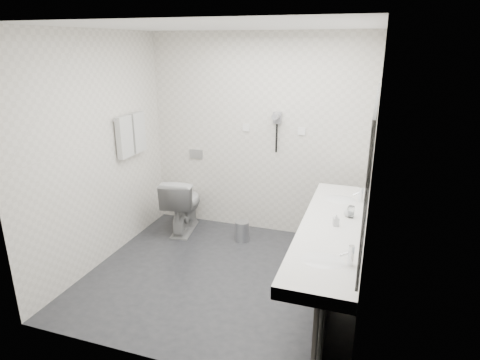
% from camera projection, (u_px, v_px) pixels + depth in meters
% --- Properties ---
extents(floor, '(2.80, 2.80, 0.00)m').
position_uv_depth(floor, '(222.00, 276.00, 4.39)').
color(floor, '#292A2F').
rests_on(floor, ground).
extents(ceiling, '(2.80, 2.80, 0.00)m').
position_uv_depth(ceiling, '(218.00, 26.00, 3.59)').
color(ceiling, white).
rests_on(ceiling, wall_back).
extents(wall_back, '(2.80, 0.00, 2.80)m').
position_uv_depth(wall_back, '(258.00, 136.00, 5.16)').
color(wall_back, white).
rests_on(wall_back, floor).
extents(wall_front, '(2.80, 0.00, 2.80)m').
position_uv_depth(wall_front, '(152.00, 214.00, 2.82)').
color(wall_front, white).
rests_on(wall_front, floor).
extents(wall_left, '(0.00, 2.60, 2.60)m').
position_uv_depth(wall_left, '(99.00, 152.00, 4.41)').
color(wall_left, white).
rests_on(wall_left, floor).
extents(wall_right, '(0.00, 2.60, 2.60)m').
position_uv_depth(wall_right, '(371.00, 178.00, 3.57)').
color(wall_right, white).
rests_on(wall_right, floor).
extents(vanity_counter, '(0.55, 2.20, 0.10)m').
position_uv_depth(vanity_counter, '(333.00, 230.00, 3.61)').
color(vanity_counter, white).
rests_on(vanity_counter, floor).
extents(vanity_panel, '(0.03, 2.15, 0.75)m').
position_uv_depth(vanity_panel, '(332.00, 273.00, 3.74)').
color(vanity_panel, gray).
rests_on(vanity_panel, floor).
extents(vanity_post_near, '(0.06, 0.06, 0.75)m').
position_uv_depth(vanity_post_near, '(318.00, 351.00, 2.80)').
color(vanity_post_near, silver).
rests_on(vanity_post_near, floor).
extents(vanity_post_far, '(0.06, 0.06, 0.75)m').
position_uv_depth(vanity_post_far, '(345.00, 227.00, 4.67)').
color(vanity_post_far, silver).
rests_on(vanity_post_far, floor).
extents(mirror, '(0.02, 2.20, 1.05)m').
position_uv_depth(mirror, '(371.00, 162.00, 3.33)').
color(mirror, '#B2BCC6').
rests_on(mirror, wall_right).
extents(basin_near, '(0.40, 0.31, 0.05)m').
position_uv_depth(basin_near, '(323.00, 262.00, 3.02)').
color(basin_near, white).
rests_on(basin_near, vanity_counter).
extents(basin_far, '(0.40, 0.31, 0.05)m').
position_uv_depth(basin_far, '(340.00, 201.00, 4.19)').
color(basin_far, white).
rests_on(basin_far, vanity_counter).
extents(faucet_near, '(0.04, 0.04, 0.15)m').
position_uv_depth(faucet_near, '(351.00, 255.00, 2.93)').
color(faucet_near, silver).
rests_on(faucet_near, vanity_counter).
extents(faucet_far, '(0.04, 0.04, 0.15)m').
position_uv_depth(faucet_far, '(361.00, 195.00, 4.10)').
color(faucet_far, silver).
rests_on(faucet_far, vanity_counter).
extents(soap_bottle_a, '(0.06, 0.06, 0.11)m').
position_uv_depth(soap_bottle_a, '(336.00, 220.00, 3.57)').
color(soap_bottle_a, beige).
rests_on(soap_bottle_a, vanity_counter).
extents(soap_bottle_b, '(0.10, 0.10, 0.10)m').
position_uv_depth(soap_bottle_b, '(348.00, 212.00, 3.76)').
color(soap_bottle_b, beige).
rests_on(soap_bottle_b, vanity_counter).
extents(glass_left, '(0.08, 0.08, 0.11)m').
position_uv_depth(glass_left, '(351.00, 212.00, 3.74)').
color(glass_left, silver).
rests_on(glass_left, vanity_counter).
extents(toilet, '(0.52, 0.79, 0.74)m').
position_uv_depth(toilet, '(183.00, 204.00, 5.36)').
color(toilet, white).
rests_on(toilet, floor).
extents(flush_plate, '(0.18, 0.02, 0.12)m').
position_uv_depth(flush_plate, '(196.00, 154.00, 5.50)').
color(flush_plate, '#B2B5BA').
rests_on(flush_plate, wall_back).
extents(pedal_bin, '(0.20, 0.20, 0.24)m').
position_uv_depth(pedal_bin, '(242.00, 232.00, 5.14)').
color(pedal_bin, '#B2B5BA').
rests_on(pedal_bin, floor).
extents(bin_lid, '(0.17, 0.17, 0.02)m').
position_uv_depth(bin_lid, '(242.00, 222.00, 5.10)').
color(bin_lid, '#B2B5BA').
rests_on(bin_lid, pedal_bin).
extents(towel_rail, '(0.02, 0.62, 0.02)m').
position_uv_depth(towel_rail, '(129.00, 116.00, 4.80)').
color(towel_rail, silver).
rests_on(towel_rail, wall_left).
extents(towel_near, '(0.07, 0.24, 0.48)m').
position_uv_depth(towel_near, '(125.00, 137.00, 4.74)').
color(towel_near, silver).
rests_on(towel_near, towel_rail).
extents(towel_far, '(0.07, 0.24, 0.48)m').
position_uv_depth(towel_far, '(138.00, 132.00, 4.99)').
color(towel_far, silver).
rests_on(towel_far, towel_rail).
extents(dryer_cradle, '(0.10, 0.04, 0.14)m').
position_uv_depth(dryer_cradle, '(277.00, 118.00, 4.98)').
color(dryer_cradle, gray).
rests_on(dryer_cradle, wall_back).
extents(dryer_barrel, '(0.08, 0.14, 0.08)m').
position_uv_depth(dryer_barrel, '(276.00, 116.00, 4.90)').
color(dryer_barrel, gray).
rests_on(dryer_barrel, dryer_cradle).
extents(dryer_cord, '(0.02, 0.02, 0.35)m').
position_uv_depth(dryer_cord, '(276.00, 138.00, 5.04)').
color(dryer_cord, black).
rests_on(dryer_cord, dryer_cradle).
extents(switch_plate_a, '(0.09, 0.02, 0.09)m').
position_uv_depth(switch_plate_a, '(246.00, 128.00, 5.16)').
color(switch_plate_a, white).
rests_on(switch_plate_a, wall_back).
extents(switch_plate_b, '(0.09, 0.02, 0.09)m').
position_uv_depth(switch_plate_b, '(302.00, 131.00, 4.95)').
color(switch_plate_b, white).
rests_on(switch_plate_b, wall_back).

